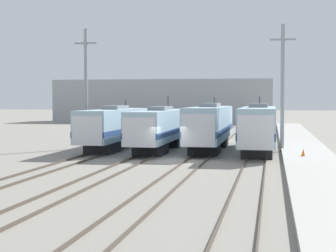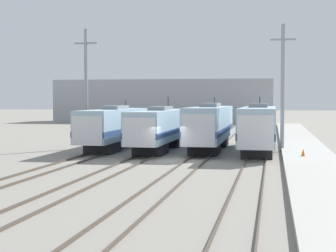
# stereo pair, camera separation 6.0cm
# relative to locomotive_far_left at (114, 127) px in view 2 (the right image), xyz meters

# --- Properties ---
(ground_plane) EXTENTS (400.00, 400.00, 0.00)m
(ground_plane) POSITION_rel_locomotive_far_left_xyz_m (6.53, -8.35, -2.07)
(ground_plane) COLOR gray
(rail_pair_far_left) EXTENTS (1.51, 120.00, 0.15)m
(rail_pair_far_left) POSITION_rel_locomotive_far_left_xyz_m (0.00, -8.35, -1.99)
(rail_pair_far_left) COLOR #4C4238
(rail_pair_far_left) RESTS_ON ground_plane
(rail_pair_center_left) EXTENTS (1.51, 120.00, 0.15)m
(rail_pair_center_left) POSITION_rel_locomotive_far_left_xyz_m (4.35, -8.35, -1.99)
(rail_pair_center_left) COLOR #4C4238
(rail_pair_center_left) RESTS_ON ground_plane
(rail_pair_center_right) EXTENTS (1.51, 120.00, 0.15)m
(rail_pair_center_right) POSITION_rel_locomotive_far_left_xyz_m (8.71, -8.35, -1.99)
(rail_pair_center_right) COLOR #4C4238
(rail_pair_center_right) RESTS_ON ground_plane
(rail_pair_far_right) EXTENTS (1.51, 120.00, 0.15)m
(rail_pair_far_right) POSITION_rel_locomotive_far_left_xyz_m (13.06, -8.35, -1.99)
(rail_pair_far_right) COLOR #4C4238
(rail_pair_far_right) RESTS_ON ground_plane
(locomotive_far_left) EXTENTS (2.77, 16.37, 4.48)m
(locomotive_far_left) POSITION_rel_locomotive_far_left_xyz_m (0.00, 0.00, 0.00)
(locomotive_far_left) COLOR #232326
(locomotive_far_left) RESTS_ON ground_plane
(locomotive_center_left) EXTENTS (2.81, 16.82, 4.83)m
(locomotive_center_left) POSITION_rel_locomotive_far_left_xyz_m (4.35, -0.68, -0.03)
(locomotive_center_left) COLOR #232326
(locomotive_center_left) RESTS_ON ground_plane
(locomotive_center_right) EXTENTS (2.87, 16.78, 4.77)m
(locomotive_center_right) POSITION_rel_locomotive_far_left_xyz_m (8.71, 0.45, 0.11)
(locomotive_center_right) COLOR #232326
(locomotive_center_right) RESTS_ON ground_plane
(locomotive_far_right) EXTENTS (2.87, 17.34, 4.82)m
(locomotive_far_right) POSITION_rel_locomotive_far_left_xyz_m (13.06, -1.20, 0.11)
(locomotive_far_right) COLOR #232326
(locomotive_far_right) RESTS_ON ground_plane
(catenary_tower_left) EXTENTS (2.19, 0.34, 11.07)m
(catenary_tower_left) POSITION_rel_locomotive_far_left_xyz_m (-2.77, 0.25, 3.64)
(catenary_tower_left) COLOR gray
(catenary_tower_left) RESTS_ON ground_plane
(catenary_tower_right) EXTENTS (2.19, 0.34, 11.07)m
(catenary_tower_right) POSITION_rel_locomotive_far_left_xyz_m (15.07, 0.25, 3.64)
(catenary_tower_right) COLOR gray
(catenary_tower_right) RESTS_ON ground_plane
(platform) EXTENTS (4.00, 120.00, 0.33)m
(platform) POSITION_rel_locomotive_far_left_xyz_m (17.01, -8.35, -1.91)
(platform) COLOR #A8A59E
(platform) RESTS_ON ground_plane
(traffic_cone) EXTENTS (0.30, 0.30, 0.57)m
(traffic_cone) POSITION_rel_locomotive_far_left_xyz_m (16.51, -6.64, -1.46)
(traffic_cone) COLOR orange
(traffic_cone) RESTS_ON platform
(depot_building) EXTENTS (43.45, 11.28, 8.49)m
(depot_building) POSITION_rel_locomotive_far_left_xyz_m (-7.39, 62.48, 2.18)
(depot_building) COLOR #9EA3A8
(depot_building) RESTS_ON ground_plane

